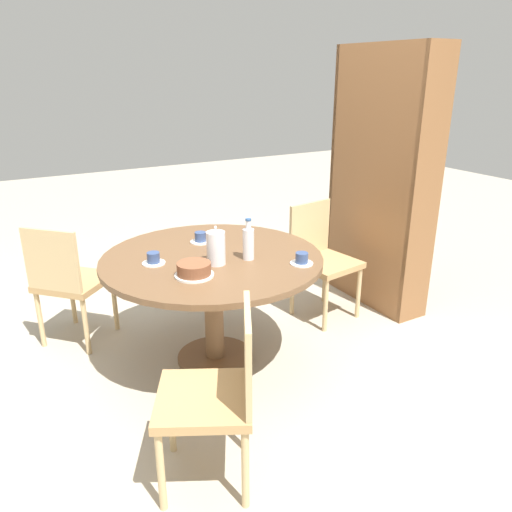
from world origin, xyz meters
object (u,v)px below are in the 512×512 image
Objects in this scene: chair_c at (68,280)px; cup_c at (200,238)px; cake_main at (194,270)px; chair_a at (217,392)px; cup_a at (302,259)px; chair_b at (321,256)px; bookshelf at (379,185)px; water_bottle at (248,243)px; cup_b at (153,259)px; coffee_pot at (216,247)px.

cup_c is at bearing -161.36° from chair_c.
chair_c is at bearing -150.21° from cake_main.
chair_a is 1.04m from cup_a.
chair_b is 6.37× the size of cup_c.
chair_c is at bearing -132.94° from cup_a.
cake_main reaches higher than cup_a.
bookshelf reaches higher than water_bottle.
cup_b is 1.00× the size of cup_c.
cup_c is at bearing -173.45° from chair_a.
water_bottle reaches higher than cup_c.
chair_b is at bearing 156.41° from chair_a.
water_bottle is at bearing -164.87° from chair_b.
chair_c is at bearing -117.47° from cup_c.
chair_a is at bearing -25.74° from coffee_pot.
coffee_pot is 0.38m from cup_b.
chair_a is at bearing -16.08° from cake_main.
chair_c reaches higher than cup_b.
chair_a is 0.97m from coffee_pot.
water_bottle is 1.87× the size of cup_c.
coffee_pot is 1.72× the size of cup_a.
bookshelf reaches higher than coffee_pot.
bookshelf is 14.59× the size of cup_c.
chair_c is 6.37× the size of cup_a.
coffee_pot reaches higher than cake_main.
chair_c is 3.41× the size of water_bottle.
coffee_pot is 1.72× the size of cup_c.
cup_c is (-0.52, 0.27, -0.01)m from cake_main.
coffee_pot is 0.21m from water_bottle.
water_bottle is (0.37, -1.37, -0.13)m from bookshelf.
chair_b is at bearing -149.32° from chair_c.
water_bottle is 1.87× the size of cup_a.
cup_a is at bearing 117.88° from bookshelf.
cake_main is 0.58m from cup_c.
bookshelf is 1.91m from cup_b.
cup_c is (-0.07, -0.96, 0.29)m from chair_b.
bookshelf is 14.59× the size of cup_b.
chair_b is 6.37× the size of cup_a.
cake_main is 1.61× the size of cup_b.
coffee_pot is (-0.81, 0.39, 0.36)m from chair_a.
cake_main is 1.61× the size of cup_c.
cup_c is (-0.66, -0.36, 0.00)m from cup_a.
cup_c is at bearing 169.11° from coffee_pot.
water_bottle is 0.46m from cup_c.
coffee_pot is at bearing 59.76° from cup_b.
cup_c is at bearing 87.63° from bookshelf.
coffee_pot is 0.43m from cup_c.
water_bottle reaches higher than chair_b.
chair_c is 2.40m from bookshelf.
chair_a is 3.96× the size of cake_main.
coffee_pot reaches higher than cup_a.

